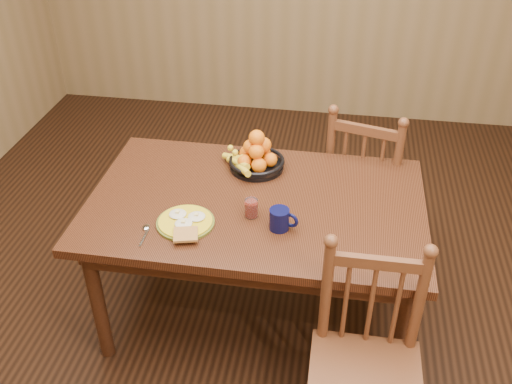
# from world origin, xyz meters

# --- Properties ---
(room) EXTENTS (4.52, 5.02, 2.72)m
(room) POSITION_xyz_m (0.00, 0.00, 1.35)
(room) COLOR black
(room) RESTS_ON ground
(dining_table) EXTENTS (1.60, 1.00, 0.75)m
(dining_table) POSITION_xyz_m (0.00, 0.00, 0.67)
(dining_table) COLOR black
(dining_table) RESTS_ON ground
(chair_far) EXTENTS (0.54, 0.53, 0.99)m
(chair_far) POSITION_xyz_m (0.54, 0.64, 0.48)
(chair_far) COLOR #532F19
(chair_far) RESTS_ON ground
(chair_near) EXTENTS (0.44, 0.43, 0.97)m
(chair_near) POSITION_xyz_m (0.55, -0.68, 0.47)
(chair_near) COLOR #532F19
(chair_near) RESTS_ON ground
(breakfast_plate) EXTENTS (0.26, 0.30, 0.04)m
(breakfast_plate) POSITION_xyz_m (-0.28, -0.23, 0.76)
(breakfast_plate) COLOR #59601E
(breakfast_plate) RESTS_ON dining_table
(fork) EXTENTS (0.06, 0.18, 0.00)m
(fork) POSITION_xyz_m (0.11, -0.14, 0.75)
(fork) COLOR silver
(fork) RESTS_ON dining_table
(spoon) EXTENTS (0.04, 0.16, 0.01)m
(spoon) POSITION_xyz_m (-0.45, -0.31, 0.75)
(spoon) COLOR silver
(spoon) RESTS_ON dining_table
(coffee_mug) EXTENTS (0.13, 0.09, 0.10)m
(coffee_mug) POSITION_xyz_m (0.14, -0.19, 0.80)
(coffee_mug) COLOR black
(coffee_mug) RESTS_ON dining_table
(juice_glass) EXTENTS (0.06, 0.06, 0.09)m
(juice_glass) POSITION_xyz_m (-0.00, -0.12, 0.79)
(juice_glass) COLOR silver
(juice_glass) RESTS_ON dining_table
(fruit_bowl) EXTENTS (0.32, 0.32, 0.22)m
(fruit_bowl) POSITION_xyz_m (-0.05, 0.29, 0.82)
(fruit_bowl) COLOR black
(fruit_bowl) RESTS_ON dining_table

